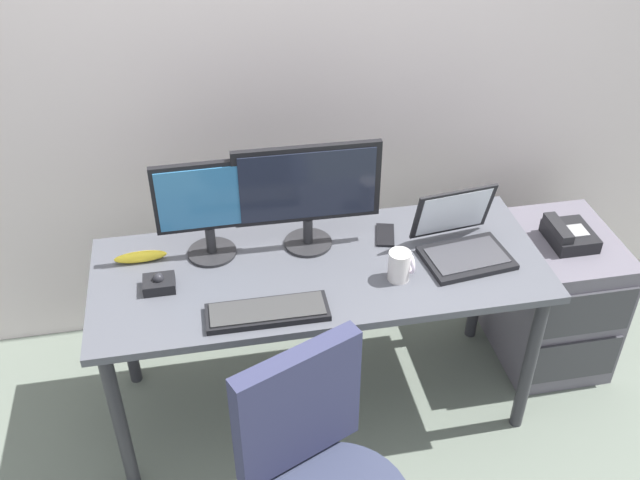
# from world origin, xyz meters

# --- Properties ---
(ground_plane) EXTENTS (8.00, 8.00, 0.00)m
(ground_plane) POSITION_xyz_m (0.00, 0.00, 0.00)
(ground_plane) COLOR slate
(back_wall) EXTENTS (6.00, 0.10, 2.80)m
(back_wall) POSITION_xyz_m (0.00, 0.68, 1.40)
(back_wall) COLOR silver
(back_wall) RESTS_ON ground
(desk) EXTENTS (1.64, 0.65, 0.71)m
(desk) POSITION_xyz_m (0.00, 0.00, 0.64)
(desk) COLOR #4C4E56
(desk) RESTS_ON ground
(file_cabinet) EXTENTS (0.42, 0.53, 0.61)m
(file_cabinet) POSITION_xyz_m (1.04, 0.12, 0.31)
(file_cabinet) COLOR #5E5A66
(file_cabinet) RESTS_ON ground
(desk_phone) EXTENTS (0.17, 0.20, 0.09)m
(desk_phone) POSITION_xyz_m (1.03, 0.10, 0.65)
(desk_phone) COLOR black
(desk_phone) RESTS_ON file_cabinet
(monitor_main) EXTENTS (0.53, 0.18, 0.42)m
(monitor_main) POSITION_xyz_m (-0.02, 0.14, 0.96)
(monitor_main) COLOR #262628
(monitor_main) RESTS_ON desk
(monitor_side) EXTENTS (0.37, 0.18, 0.39)m
(monitor_side) POSITION_xyz_m (-0.38, 0.15, 0.93)
(monitor_side) COLOR #262628
(monitor_side) RESTS_ON desk
(keyboard) EXTENTS (0.41, 0.14, 0.03)m
(keyboard) POSITION_xyz_m (-0.22, -0.22, 0.73)
(keyboard) COLOR black
(keyboard) RESTS_ON desk
(laptop) EXTENTS (0.34, 0.32, 0.23)m
(laptop) POSITION_xyz_m (0.53, -0.01, 0.77)
(laptop) COLOR black
(laptop) RESTS_ON desk
(trackball_mouse) EXTENTS (0.11, 0.09, 0.07)m
(trackball_mouse) POSITION_xyz_m (-0.57, -0.02, 0.74)
(trackball_mouse) COLOR black
(trackball_mouse) RESTS_ON desk
(coffee_mug) EXTENTS (0.09, 0.08, 0.11)m
(coffee_mug) POSITION_xyz_m (0.26, -0.12, 0.77)
(coffee_mug) COLOR silver
(coffee_mug) RESTS_ON desk
(cell_phone) EXTENTS (0.10, 0.15, 0.01)m
(cell_phone) POSITION_xyz_m (0.28, 0.14, 0.72)
(cell_phone) COLOR black
(cell_phone) RESTS_ON desk
(banana) EXTENTS (0.19, 0.05, 0.04)m
(banana) POSITION_xyz_m (-0.64, 0.15, 0.73)
(banana) COLOR yellow
(banana) RESTS_ON desk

